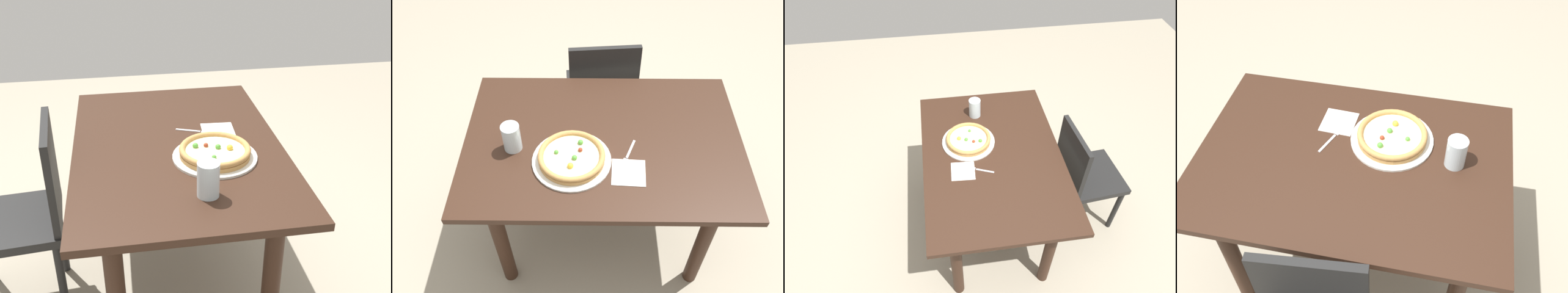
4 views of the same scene
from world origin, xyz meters
TOP-DOWN VIEW (x-y plane):
  - ground_plane at (0.00, 0.00)m, footprint 6.00×6.00m
  - dining_table at (0.00, 0.00)m, footprint 1.24×0.86m
  - plate at (0.14, 0.13)m, footprint 0.34×0.34m
  - pizza at (0.14, 0.13)m, footprint 0.28×0.28m
  - fork at (-0.10, 0.10)m, footprint 0.07×0.16m
  - drinking_glass at (0.39, 0.06)m, footprint 0.08×0.08m
  - napkin at (-0.10, 0.19)m, footprint 0.15×0.15m

SIDE VIEW (x-z plane):
  - ground_plane at x=0.00m, z-range 0.00..0.00m
  - dining_table at x=0.00m, z-range 0.25..1.02m
  - napkin at x=-0.10m, z-range 0.77..0.77m
  - fork at x=-0.10m, z-range 0.77..0.77m
  - plate at x=0.14m, z-range 0.77..0.78m
  - pizza at x=0.14m, z-range 0.78..0.82m
  - drinking_glass at x=0.39m, z-range 0.77..0.90m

